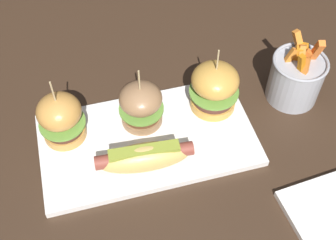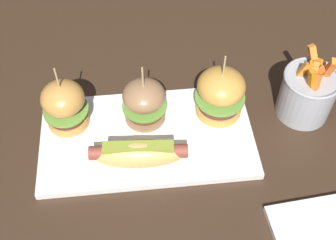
% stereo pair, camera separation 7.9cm
% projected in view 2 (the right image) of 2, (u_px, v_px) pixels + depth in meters
% --- Properties ---
extents(ground_plane, '(3.00, 3.00, 0.00)m').
position_uv_depth(ground_plane, '(147.00, 139.00, 0.83)').
color(ground_plane, '#382619').
extents(platter_main, '(0.40, 0.22, 0.01)m').
position_uv_depth(platter_main, '(147.00, 137.00, 0.82)').
color(platter_main, white).
rests_on(platter_main, ground).
extents(hot_dog, '(0.17, 0.06, 0.05)m').
position_uv_depth(hot_dog, '(139.00, 153.00, 0.76)').
color(hot_dog, '#D8B460').
rests_on(hot_dog, platter_main).
extents(slider_left, '(0.08, 0.08, 0.14)m').
position_uv_depth(slider_left, '(65.00, 105.00, 0.80)').
color(slider_left, '#CD8F43').
rests_on(slider_left, platter_main).
extents(slider_center, '(0.08, 0.08, 0.13)m').
position_uv_depth(slider_center, '(144.00, 102.00, 0.81)').
color(slider_center, '#976E4A').
rests_on(slider_center, platter_main).
extents(slider_right, '(0.10, 0.10, 0.14)m').
position_uv_depth(slider_right, '(220.00, 93.00, 0.81)').
color(slider_right, gold).
rests_on(slider_right, platter_main).
extents(fries_bucket, '(0.11, 0.11, 0.15)m').
position_uv_depth(fries_bucket, '(307.00, 93.00, 0.83)').
color(fries_bucket, '#A8AAB2').
rests_on(fries_bucket, ground).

